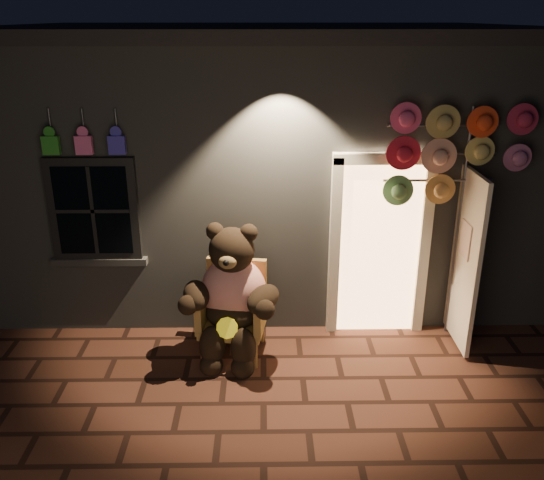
{
  "coord_description": "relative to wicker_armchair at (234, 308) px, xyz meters",
  "views": [
    {
      "loc": [
        0.01,
        -4.72,
        3.59
      ],
      "look_at": [
        0.1,
        1.0,
        1.35
      ],
      "focal_mm": 38.0,
      "sensor_mm": 36.0,
      "label": 1
    }
  ],
  "objects": [
    {
      "name": "wicker_armchair",
      "position": [
        0.0,
        0.0,
        0.0
      ],
      "size": [
        0.79,
        0.74,
        1.04
      ],
      "rotation": [
        0.0,
        0.0,
        -0.14
      ],
      "color": "#AB7942",
      "rests_on": "ground"
    },
    {
      "name": "shop_building",
      "position": [
        0.33,
        2.97,
        1.22
      ],
      "size": [
        7.3,
        5.95,
        3.51
      ],
      "color": "slate",
      "rests_on": "ground"
    },
    {
      "name": "hat_rack",
      "position": [
        2.35,
        0.26,
        1.72
      ],
      "size": [
        1.55,
        0.22,
        2.72
      ],
      "color": "#59595E",
      "rests_on": "ground"
    },
    {
      "name": "ground",
      "position": [
        0.33,
        -1.02,
        -0.52
      ],
      "size": [
        60.0,
        60.0,
        0.0
      ],
      "primitive_type": "plane",
      "color": "#4F2A1E",
      "rests_on": "ground"
    },
    {
      "name": "teddy_bear",
      "position": [
        -0.01,
        -0.13,
        0.23
      ],
      "size": [
        1.15,
        0.96,
        1.59
      ],
      "rotation": [
        0.0,
        0.0,
        -0.14
      ],
      "color": "red",
      "rests_on": "ground"
    }
  ]
}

